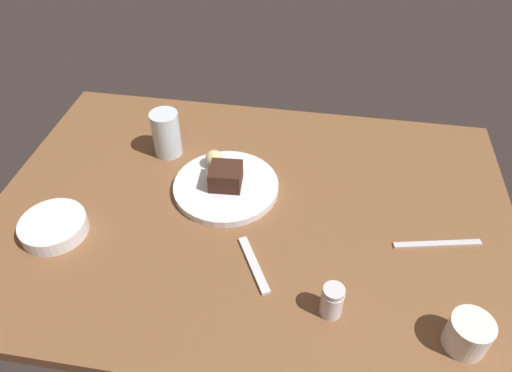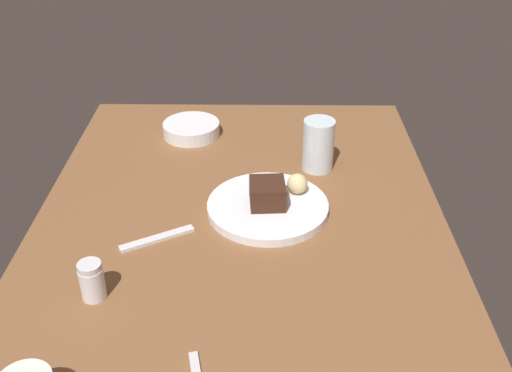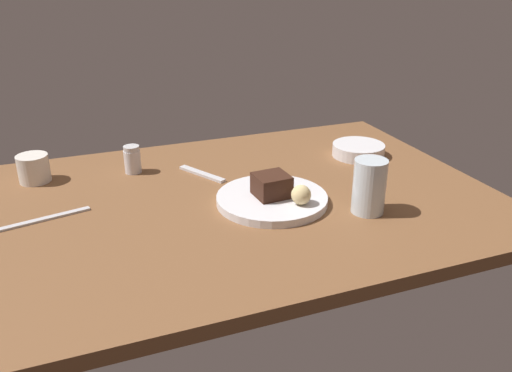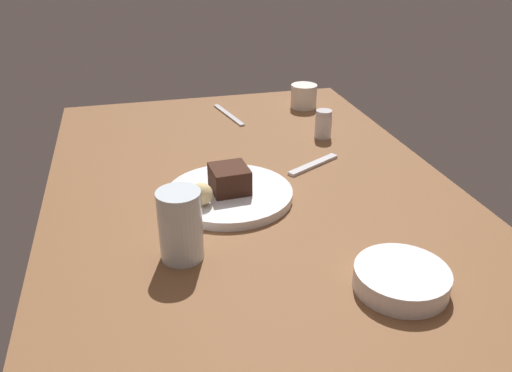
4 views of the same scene
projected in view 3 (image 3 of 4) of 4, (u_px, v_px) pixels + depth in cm
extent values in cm
cube|color=brown|center=(235.00, 203.00, 123.88)|extent=(120.00, 84.00, 3.00)
cylinder|color=silver|center=(272.00, 199.00, 120.35)|extent=(25.24, 25.24, 1.80)
cube|color=#381E14|center=(272.00, 185.00, 119.02)|extent=(7.88, 7.63, 5.04)
sphere|color=#DBC184|center=(301.00, 195.00, 115.19)|extent=(4.38, 4.38, 4.38)
cylinder|color=silver|center=(133.00, 161.00, 136.25)|extent=(4.25, 4.25, 5.96)
cylinder|color=silver|center=(131.00, 148.00, 134.80)|extent=(4.04, 4.04, 1.20)
cylinder|color=silver|center=(369.00, 186.00, 114.24)|extent=(7.18, 7.18, 12.11)
cylinder|color=silver|center=(358.00, 150.00, 147.87)|extent=(14.41, 14.41, 3.39)
cylinder|color=silver|center=(34.00, 168.00, 130.70)|extent=(7.58, 7.58, 6.85)
cube|color=silver|center=(202.00, 174.00, 135.52)|extent=(8.82, 14.00, 0.70)
cube|color=silver|center=(45.00, 219.00, 112.91)|extent=(18.87, 5.39, 0.50)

